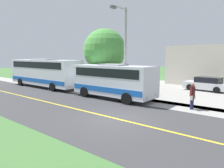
# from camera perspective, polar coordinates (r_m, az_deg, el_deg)

# --- Properties ---
(ground_plane) EXTENTS (120.00, 120.00, 0.00)m
(ground_plane) POSITION_cam_1_polar(r_m,az_deg,el_deg) (12.27, 0.81, -9.40)
(ground_plane) COLOR #3D6633
(road_surface) EXTENTS (8.00, 100.00, 0.01)m
(road_surface) POSITION_cam_1_polar(r_m,az_deg,el_deg) (12.26, 0.81, -9.39)
(road_surface) COLOR #333335
(road_surface) RESTS_ON ground
(sidewalk) EXTENTS (2.40, 100.00, 0.01)m
(sidewalk) POSITION_cam_1_polar(r_m,az_deg,el_deg) (16.51, 12.21, -5.11)
(sidewalk) COLOR gray
(sidewalk) RESTS_ON ground
(parking_lot_surface) EXTENTS (14.00, 36.00, 0.01)m
(parking_lot_surface) POSITION_cam_1_polar(r_m,az_deg,el_deg) (22.28, 27.78, -2.55)
(parking_lot_surface) COLOR gray
(parking_lot_surface) RESTS_ON ground
(road_centre_line) EXTENTS (0.16, 100.00, 0.00)m
(road_centre_line) POSITION_cam_1_polar(r_m,az_deg,el_deg) (12.26, 0.81, -9.36)
(road_centre_line) COLOR gold
(road_centre_line) RESTS_ON ground
(shuttle_bus_front) EXTENTS (2.71, 7.52, 2.94)m
(shuttle_bus_front) POSITION_cam_1_polar(r_m,az_deg,el_deg) (17.75, 0.36, 1.22)
(shuttle_bus_front) COLOR silver
(shuttle_bus_front) RESTS_ON ground
(transit_bus_rear) EXTENTS (2.67, 10.92, 3.30)m
(transit_bus_rear) POSITION_cam_1_polar(r_m,az_deg,el_deg) (25.56, -18.07, 3.22)
(transit_bus_rear) COLOR white
(transit_bus_rear) RESTS_ON ground
(pedestrian_with_bags) EXTENTS (0.72, 0.34, 1.80)m
(pedestrian_with_bags) POSITION_cam_1_polar(r_m,az_deg,el_deg) (15.15, 21.10, -2.85)
(pedestrian_with_bags) COLOR #1E2347
(pedestrian_with_bags) RESTS_ON ground
(street_light_pole) EXTENTS (1.97, 0.24, 7.49)m
(street_light_pole) POSITION_cam_1_polar(r_m,az_deg,el_deg) (17.38, 3.42, 9.42)
(street_light_pole) COLOR #9E9EA3
(street_light_pole) RESTS_ON ground
(parked_car_near) EXTENTS (2.33, 4.55, 1.45)m
(parked_car_near) POSITION_cam_1_polar(r_m,az_deg,el_deg) (23.96, 24.46, -0.04)
(parked_car_near) COLOR silver
(parked_car_near) RESTS_ON ground
(tree_curbside) EXTENTS (4.46, 4.46, 6.44)m
(tree_curbside) POSITION_cam_1_polar(r_m,az_deg,el_deg) (22.11, -2.01, 9.17)
(tree_curbside) COLOR #4C3826
(tree_curbside) RESTS_ON ground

